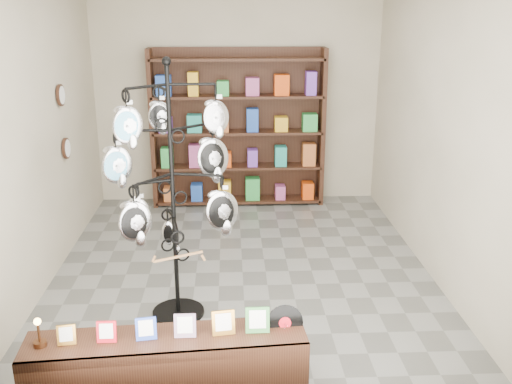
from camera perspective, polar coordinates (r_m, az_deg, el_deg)
ground at (r=6.21m, az=-1.35°, el=-8.00°), size 5.00×5.00×0.00m
room_envelope at (r=5.65m, az=-1.49°, el=9.10°), size 5.00×5.00×5.00m
display_tree at (r=4.95m, az=-8.42°, el=1.75°), size 1.26×1.26×2.35m
front_shelf at (r=4.37m, az=-8.80°, el=-16.87°), size 2.03×0.55×0.71m
back_shelving at (r=8.05m, az=-1.81°, el=5.90°), size 2.42×0.36×2.20m
wall_clocks at (r=6.75m, az=-18.70°, el=6.64°), size 0.03×0.24×0.84m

